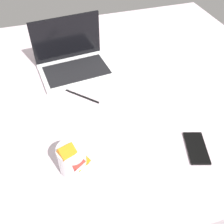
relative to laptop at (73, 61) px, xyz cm
name	(u,v)px	position (x,y,z in cm)	size (l,w,h in cm)	color
bed_mattress	(97,100)	(6.95, -15.46, -13.41)	(180.00, 140.00, 18.00)	silver
laptop	(73,61)	(0.00, 0.00, 0.00)	(35.18, 26.26, 23.00)	silver
snack_cup	(73,159)	(-11.16, -56.37, 1.41)	(10.37, 10.36, 13.16)	silver
cell_phone	(196,148)	(31.94, -60.67, -4.01)	(6.80, 14.00, 0.80)	black
charger_cable	(82,96)	(-0.83, -21.34, -4.11)	(17.00, 0.60, 0.60)	black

